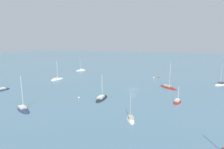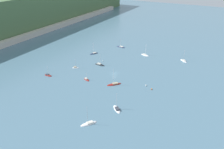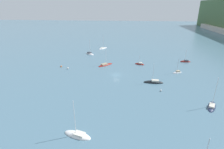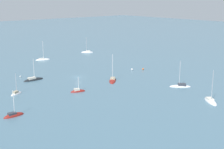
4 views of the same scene
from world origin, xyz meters
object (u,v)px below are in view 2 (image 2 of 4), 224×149
object	(u,v)px
sailboat_5	(100,65)
mooring_buoy_1	(146,85)
sailboat_6	(183,61)
sailboat_9	(145,55)
mooring_buoy_0	(152,89)
sailboat_1	(117,109)
sailboat_2	(48,75)
sailboat_3	(87,80)
sailboat_7	(114,84)
mooring_buoy_2	(103,61)
sailboat_10	(89,124)
sailboat_0	(121,47)
sailboat_4	(94,54)
sailboat_8	(76,68)

from	to	relation	value
sailboat_5	mooring_buoy_1	distance (m)	41.38
sailboat_6	sailboat_9	xyz separation A→B (m)	(-2.72, 29.27, -0.03)
sailboat_9	mooring_buoy_0	xyz separation A→B (m)	(-47.58, -22.15, 0.30)
sailboat_1	sailboat_5	size ratio (longest dim) A/B	1.09
sailboat_2	sailboat_3	world-z (taller)	sailboat_2
sailboat_1	sailboat_5	world-z (taller)	sailboat_1
sailboat_5	sailboat_7	xyz separation A→B (m)	(-19.93, -22.16, -0.00)
sailboat_3	sailboat_6	distance (m)	74.70
sailboat_9	mooring_buoy_2	bearing A→B (deg)	-116.34
sailboat_3	mooring_buoy_2	distance (m)	30.88
sailboat_10	sailboat_1	bearing A→B (deg)	-164.70
sailboat_5	sailboat_3	bearing A→B (deg)	-77.99
sailboat_0	sailboat_1	size ratio (longest dim) A/B	0.92
sailboat_9	sailboat_10	distance (m)	90.11
sailboat_0	sailboat_3	distance (m)	63.82
sailboat_0	sailboat_9	size ratio (longest dim) A/B	0.89
sailboat_6	sailboat_10	xyz separation A→B (m)	(-92.53, 21.96, -0.03)
sailboat_5	mooring_buoy_1	bearing A→B (deg)	-16.33
sailboat_4	mooring_buoy_2	bearing A→B (deg)	83.75
sailboat_9	mooring_buoy_2	distance (m)	34.60
sailboat_8	sailboat_10	world-z (taller)	sailboat_10
sailboat_1	mooring_buoy_1	distance (m)	29.15
sailboat_2	sailboat_9	world-z (taller)	sailboat_9
sailboat_7	sailboat_9	distance (m)	52.70
sailboat_8	sailboat_4	bearing A→B (deg)	71.36
sailboat_0	mooring_buoy_1	world-z (taller)	sailboat_0
sailboat_0	sailboat_4	bearing A→B (deg)	69.63
sailboat_5	sailboat_0	bearing A→B (deg)	95.79
sailboat_2	sailboat_6	world-z (taller)	sailboat_6
sailboat_0	sailboat_3	xyz separation A→B (m)	(-63.36, -7.64, 0.04)
mooring_buoy_2	sailboat_0	bearing A→B (deg)	2.53
mooring_buoy_1	sailboat_5	bearing A→B (deg)	72.48
sailboat_8	sailboat_9	size ratio (longest dim) A/B	0.74
sailboat_2	sailboat_3	bearing A→B (deg)	14.55
sailboat_5	mooring_buoy_2	xyz separation A→B (m)	(7.28, 1.79, 0.20)
sailboat_7	sailboat_2	bearing A→B (deg)	-33.05
sailboat_0	sailboat_2	world-z (taller)	sailboat_0
sailboat_4	sailboat_9	xyz separation A→B (m)	(16.33, -37.08, -0.04)
sailboat_2	sailboat_4	xyz separation A→B (m)	(46.41, -5.26, 0.02)
sailboat_7	sailboat_5	bearing A→B (deg)	-88.18
sailboat_1	sailboat_3	distance (m)	35.64
sailboat_2	mooring_buoy_1	size ratio (longest dim) A/B	9.41
sailboat_7	mooring_buoy_2	bearing A→B (deg)	-94.86
mooring_buoy_0	sailboat_0	bearing A→B (deg)	40.42
sailboat_1	sailboat_2	distance (m)	56.85
sailboat_2	mooring_buoy_0	world-z (taller)	sailboat_2
sailboat_0	sailboat_10	world-z (taller)	sailboat_10
sailboat_9	sailboat_4	bearing A→B (deg)	-140.03
sailboat_6	sailboat_10	size ratio (longest dim) A/B	0.88
sailboat_8	sailboat_3	bearing A→B (deg)	-58.27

